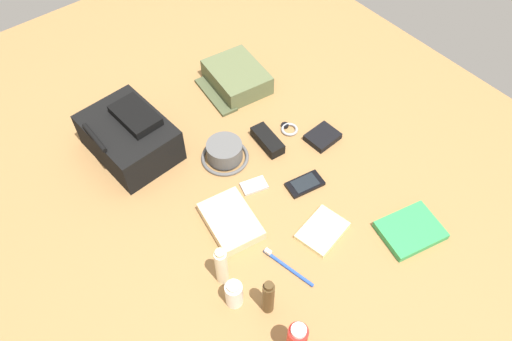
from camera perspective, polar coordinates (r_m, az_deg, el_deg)
The scene contains 17 objects.
ground_plane at distance 1.67m, azimuth -0.00°, elevation -1.09°, with size 2.64×2.02×0.02m, color olive.
backpack at distance 1.74m, azimuth -14.40°, elevation 3.83°, with size 0.33×0.25×0.16m.
toiletry_pouch at distance 1.95m, azimuth -2.35°, elevation 10.67°, with size 0.26×0.26×0.08m.
bucket_hat at distance 1.70m, azimuth -3.65°, elevation 2.10°, with size 0.17×0.17×0.07m.
sunscreen_spray at distance 1.33m, azimuth 4.73°, elevation -19.08°, with size 0.05×0.05×0.16m.
cologne_bottle at distance 1.37m, azimuth 1.43°, elevation -14.46°, with size 0.03×0.03×0.15m.
toothpaste_tube at distance 1.40m, azimuth -2.57°, elevation -14.06°, with size 0.05×0.05×0.11m.
lotion_bottle at distance 1.41m, azimuth -4.02°, elevation -11.01°, with size 0.04×0.04×0.16m.
paperback_novel at distance 1.61m, azimuth 17.45°, elevation -6.65°, with size 0.18×0.21×0.02m.
cell_phone at distance 1.65m, azimuth 5.68°, elevation -1.56°, with size 0.09×0.13×0.01m.
media_player at distance 1.64m, azimuth -0.22°, elevation -1.75°, with size 0.07×0.09×0.01m.
wristwatch at distance 1.80m, azimuth 3.83°, elevation 4.84°, with size 0.07×0.06×0.01m.
toothbrush at distance 1.49m, azimuth 3.42°, elevation -10.92°, with size 0.18×0.05×0.02m.
wallet at distance 1.78m, azimuth 7.71°, elevation 3.88°, with size 0.09×0.11×0.02m, color black.
notepad at distance 1.55m, azimuth 7.69°, elevation -6.91°, with size 0.11×0.15×0.02m, color beige.
folded_towel at distance 1.55m, azimuth -2.93°, elevation -5.87°, with size 0.20×0.14×0.04m, color beige.
sunglasses_case at distance 1.74m, azimuth 1.34°, elevation 3.51°, with size 0.14×0.06×0.04m, color black.
Camera 1 is at (-0.78, 0.62, 1.33)m, focal length 34.54 mm.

